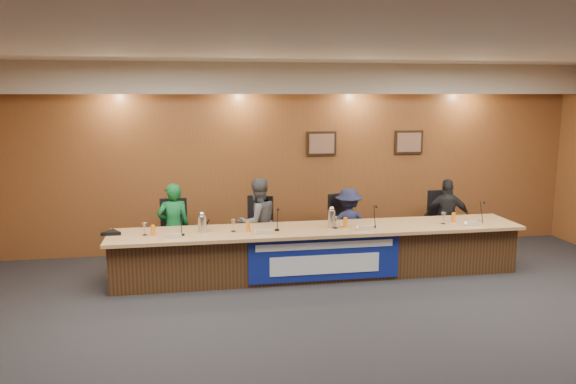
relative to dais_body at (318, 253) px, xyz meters
name	(u,v)px	position (x,y,z in m)	size (l,w,h in m)	color
floor	(367,344)	(0.00, -2.40, -0.35)	(10.00, 10.00, 0.00)	black
ceiling	(375,44)	(0.00, -2.40, 2.85)	(10.00, 8.00, 0.04)	silver
wall_back	(299,158)	(0.00, 1.60, 1.25)	(10.00, 0.04, 3.20)	brown
soffit	(302,79)	(0.00, 1.35, 2.60)	(10.00, 0.50, 0.50)	beige
dais_body	(318,253)	(0.00, 0.00, 0.00)	(6.00, 0.80, 0.70)	#412915
dais_top	(319,229)	(0.00, -0.05, 0.38)	(6.10, 0.95, 0.05)	tan
banner	(325,259)	(0.00, -0.41, 0.03)	(2.20, 0.02, 0.65)	navy
banner_text_upper	(325,246)	(0.00, -0.43, 0.23)	(2.00, 0.01, 0.10)	silver
banner_text_lower	(325,264)	(0.00, -0.43, -0.05)	(1.60, 0.01, 0.28)	silver
wall_photo_left	(322,144)	(0.40, 1.57, 1.50)	(0.52, 0.04, 0.42)	black
wall_photo_right	(409,142)	(2.00, 1.57, 1.50)	(0.52, 0.04, 0.42)	black
panelist_a	(174,227)	(-2.14, 0.64, 0.33)	(0.50, 0.33, 1.37)	#0D5926
panelist_b	(258,222)	(-0.84, 0.64, 0.36)	(0.69, 0.53, 1.41)	#4E4F53
panelist_c	(348,225)	(0.64, 0.64, 0.26)	(0.78, 0.45, 1.21)	#191D3A
panelist_d	(447,218)	(2.35, 0.64, 0.31)	(0.77, 0.32, 1.31)	black
office_chair_a	(174,238)	(-2.14, 0.74, 0.13)	(0.48, 0.48, 0.08)	black
office_chair_b	(257,235)	(-0.84, 0.74, 0.13)	(0.48, 0.48, 0.08)	black
office_chair_c	(346,231)	(0.64, 0.74, 0.13)	(0.48, 0.48, 0.08)	black
office_chair_d	(444,227)	(2.35, 0.74, 0.13)	(0.48, 0.48, 0.08)	black
nameplate_a	(173,235)	(-2.12, -0.32, 0.45)	(0.24, 0.06, 0.09)	white
microphone_a	(182,235)	(-2.00, -0.16, 0.41)	(0.07, 0.07, 0.02)	black
juice_glass_a	(153,230)	(-2.40, -0.11, 0.47)	(0.06, 0.06, 0.15)	orange
water_glass_a	(145,229)	(-2.51, -0.07, 0.49)	(0.08, 0.08, 0.18)	silver
nameplate_b	(264,231)	(-0.86, -0.31, 0.45)	(0.24, 0.06, 0.09)	white
microphone_b	(277,230)	(-0.65, -0.11, 0.41)	(0.07, 0.07, 0.02)	black
juice_glass_b	(248,227)	(-1.07, -0.12, 0.47)	(0.06, 0.06, 0.15)	orange
water_glass_b	(233,226)	(-1.28, -0.08, 0.49)	(0.08, 0.08, 0.18)	silver
nameplate_c	(366,227)	(0.63, -0.33, 0.45)	(0.24, 0.06, 0.09)	white
microphone_c	(373,227)	(0.80, -0.16, 0.41)	(0.07, 0.07, 0.02)	black
juice_glass_c	(345,222)	(0.38, -0.09, 0.47)	(0.06, 0.06, 0.15)	orange
water_glass_c	(336,222)	(0.22, -0.13, 0.49)	(0.08, 0.08, 0.18)	silver
nameplate_d	(474,223)	(2.32, -0.33, 0.45)	(0.24, 0.06, 0.09)	white
microphone_d	(480,222)	(2.52, -0.13, 0.41)	(0.07, 0.07, 0.02)	black
juice_glass_d	(454,218)	(2.12, -0.06, 0.47)	(0.06, 0.06, 0.15)	orange
water_glass_d	(444,218)	(1.91, -0.14, 0.49)	(0.08, 0.08, 0.18)	silver
carafe_left	(202,224)	(-1.72, -0.01, 0.52)	(0.13, 0.13, 0.23)	silver
carafe_mid	(331,219)	(0.18, -0.06, 0.53)	(0.11, 0.11, 0.26)	silver
speakerphone	(112,233)	(-2.98, 0.06, 0.43)	(0.32, 0.32, 0.05)	black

